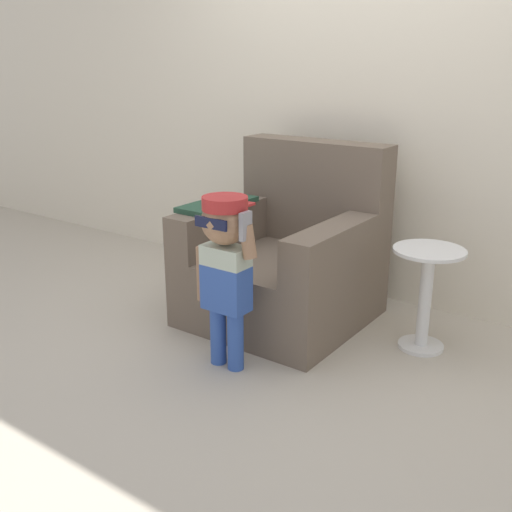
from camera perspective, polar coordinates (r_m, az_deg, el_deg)
ground_plane at (r=3.55m, az=5.09°, el=-6.11°), size 10.00×10.00×0.00m
wall_back at (r=3.79m, az=10.64°, el=15.53°), size 10.00×0.05×2.60m
armchair at (r=3.49m, az=2.96°, el=-0.31°), size 0.95×0.94×1.01m
person_child at (r=2.82m, az=-2.93°, el=-0.00°), size 0.35×0.26×0.86m
side_table at (r=3.21m, az=15.88°, el=-3.09°), size 0.37×0.37×0.55m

